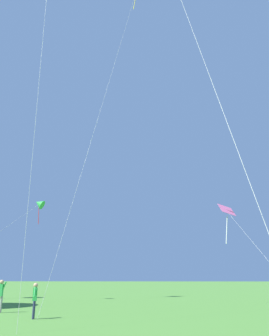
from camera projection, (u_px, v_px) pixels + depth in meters
The scene contains 4 objects.
kite_green_small at pixel (39, 204), 31.59m from camera, with size 4.49×12.09×8.74m.
kite_pink_low at pixel (228, 217), 27.70m from camera, with size 2.64×10.06×7.56m.
person_far_back at pixel (1, 293), 19.22m from camera, with size 0.55×0.23×1.70m.
person_in_red_shirt at pixel (35, 297), 16.35m from camera, with size 0.22×0.51×1.58m.
Camera 1 is at (1.30, -5.31, 1.80)m, focal length 37.50 mm.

